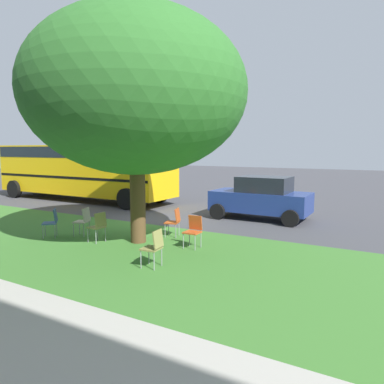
{
  "coord_description": "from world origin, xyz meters",
  "views": [
    {
      "loc": [
        -7.93,
        10.5,
        2.7
      ],
      "look_at": [
        -2.33,
        0.77,
        1.35
      ],
      "focal_mm": 33.88,
      "sensor_mm": 36.0,
      "label": 1
    }
  ],
  "objects_px": {
    "street_tree": "(136,93)",
    "chair_0": "(52,221)",
    "chair_1": "(98,225)",
    "chair_5": "(174,220)",
    "parked_car": "(261,198)",
    "chair_2": "(154,245)",
    "chair_3": "(83,219)",
    "school_bus": "(83,167)",
    "chair_4": "(193,229)"
  },
  "relations": [
    {
      "from": "chair_1",
      "to": "parked_car",
      "type": "distance_m",
      "value": 6.42
    },
    {
      "from": "chair_2",
      "to": "parked_car",
      "type": "distance_m",
      "value": 6.75
    },
    {
      "from": "chair_2",
      "to": "chair_5",
      "type": "distance_m",
      "value": 2.96
    },
    {
      "from": "parked_car",
      "to": "school_bus",
      "type": "distance_m",
      "value": 9.94
    },
    {
      "from": "chair_0",
      "to": "chair_2",
      "type": "relative_size",
      "value": 1.0
    },
    {
      "from": "chair_2",
      "to": "chair_3",
      "type": "bearing_deg",
      "value": -20.54
    },
    {
      "from": "chair_2",
      "to": "parked_car",
      "type": "relative_size",
      "value": 0.24
    },
    {
      "from": "school_bus",
      "to": "chair_5",
      "type": "bearing_deg",
      "value": 152.77
    },
    {
      "from": "parked_car",
      "to": "chair_3",
      "type": "bearing_deg",
      "value": 54.06
    },
    {
      "from": "parked_car",
      "to": "chair_2",
      "type": "bearing_deg",
      "value": 88.42
    },
    {
      "from": "chair_1",
      "to": "school_bus",
      "type": "distance_m",
      "value": 9.34
    },
    {
      "from": "street_tree",
      "to": "chair_3",
      "type": "height_order",
      "value": "street_tree"
    },
    {
      "from": "chair_4",
      "to": "school_bus",
      "type": "height_order",
      "value": "school_bus"
    },
    {
      "from": "chair_1",
      "to": "street_tree",
      "type": "bearing_deg",
      "value": -148.26
    },
    {
      "from": "chair_2",
      "to": "chair_5",
      "type": "bearing_deg",
      "value": -66.23
    },
    {
      "from": "chair_1",
      "to": "chair_4",
      "type": "bearing_deg",
      "value": -161.55
    },
    {
      "from": "chair_0",
      "to": "chair_2",
      "type": "height_order",
      "value": "same"
    },
    {
      "from": "street_tree",
      "to": "chair_2",
      "type": "xyz_separation_m",
      "value": [
        -1.74,
        1.63,
        -3.72
      ]
    },
    {
      "from": "chair_5",
      "to": "chair_2",
      "type": "bearing_deg",
      "value": 113.77
    },
    {
      "from": "street_tree",
      "to": "chair_0",
      "type": "distance_m",
      "value": 4.65
    },
    {
      "from": "street_tree",
      "to": "chair_4",
      "type": "distance_m",
      "value": 4.09
    },
    {
      "from": "chair_0",
      "to": "chair_1",
      "type": "height_order",
      "value": "same"
    },
    {
      "from": "school_bus",
      "to": "chair_0",
      "type": "bearing_deg",
      "value": 130.09
    },
    {
      "from": "parked_car",
      "to": "school_bus",
      "type": "relative_size",
      "value": 0.36
    },
    {
      "from": "chair_4",
      "to": "parked_car",
      "type": "bearing_deg",
      "value": -92.88
    },
    {
      "from": "chair_4",
      "to": "chair_5",
      "type": "distance_m",
      "value": 1.39
    },
    {
      "from": "school_bus",
      "to": "street_tree",
      "type": "bearing_deg",
      "value": 145.56
    },
    {
      "from": "chair_1",
      "to": "parked_car",
      "type": "bearing_deg",
      "value": -116.93
    },
    {
      "from": "chair_1",
      "to": "chair_5",
      "type": "xyz_separation_m",
      "value": [
        -1.53,
        -1.69,
        0.0
      ]
    },
    {
      "from": "parked_car",
      "to": "chair_5",
      "type": "bearing_deg",
      "value": 71.09
    },
    {
      "from": "chair_4",
      "to": "parked_car",
      "type": "relative_size",
      "value": 0.24
    },
    {
      "from": "parked_car",
      "to": "chair_4",
      "type": "bearing_deg",
      "value": 87.12
    },
    {
      "from": "street_tree",
      "to": "chair_0",
      "type": "bearing_deg",
      "value": 17.74
    },
    {
      "from": "chair_3",
      "to": "parked_car",
      "type": "xyz_separation_m",
      "value": [
        -3.88,
        -5.35,
        0.32
      ]
    },
    {
      "from": "school_bus",
      "to": "chair_1",
      "type": "bearing_deg",
      "value": 139.02
    },
    {
      "from": "chair_5",
      "to": "parked_car",
      "type": "relative_size",
      "value": 0.24
    },
    {
      "from": "chair_0",
      "to": "chair_4",
      "type": "bearing_deg",
      "value": -165.38
    },
    {
      "from": "chair_3",
      "to": "school_bus",
      "type": "distance_m",
      "value": 8.38
    },
    {
      "from": "street_tree",
      "to": "chair_4",
      "type": "xyz_separation_m",
      "value": [
        -1.68,
        -0.28,
        -3.72
      ]
    },
    {
      "from": "chair_5",
      "to": "school_bus",
      "type": "bearing_deg",
      "value": -27.23
    },
    {
      "from": "chair_0",
      "to": "chair_1",
      "type": "distance_m",
      "value": 1.69
    },
    {
      "from": "street_tree",
      "to": "school_bus",
      "type": "relative_size",
      "value": 0.63
    },
    {
      "from": "chair_1",
      "to": "chair_5",
      "type": "height_order",
      "value": "same"
    },
    {
      "from": "chair_1",
      "to": "chair_4",
      "type": "distance_m",
      "value": 2.81
    },
    {
      "from": "chair_3",
      "to": "parked_car",
      "type": "distance_m",
      "value": 6.62
    },
    {
      "from": "street_tree",
      "to": "school_bus",
      "type": "xyz_separation_m",
      "value": [
        7.97,
        -5.46,
        -2.48
      ]
    },
    {
      "from": "chair_5",
      "to": "chair_1",
      "type": "bearing_deg",
      "value": 47.94
    },
    {
      "from": "chair_3",
      "to": "school_bus",
      "type": "height_order",
      "value": "school_bus"
    },
    {
      "from": "chair_4",
      "to": "chair_2",
      "type": "bearing_deg",
      "value": 91.73
    },
    {
      "from": "chair_3",
      "to": "parked_car",
      "type": "relative_size",
      "value": 0.24
    }
  ]
}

